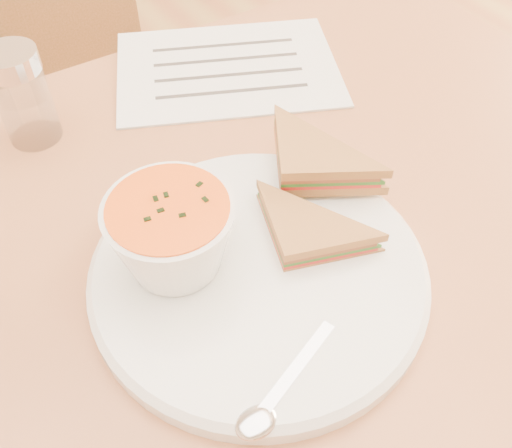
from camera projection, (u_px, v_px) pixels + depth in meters
dining_table at (243, 392)px, 0.84m from camera, size 1.00×0.70×0.75m
chair_far at (87, 167)px, 1.06m from camera, size 0.41×0.41×0.89m
plate at (259, 273)px, 0.51m from camera, size 0.30×0.30×0.02m
soup_bowl at (173, 238)px, 0.48m from camera, size 0.12×0.12×0.08m
sandwich_half_a at (284, 267)px, 0.49m from camera, size 0.12×0.12×0.03m
sandwich_half_b at (281, 186)px, 0.53m from camera, size 0.14×0.14×0.03m
spoon at (294, 372)px, 0.44m from camera, size 0.17×0.09×0.01m
paper_menu at (228, 68)px, 0.74m from camera, size 0.34×0.30×0.00m
condiment_shaker at (23, 97)px, 0.61m from camera, size 0.06×0.06×0.11m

